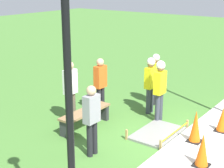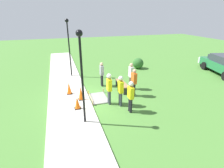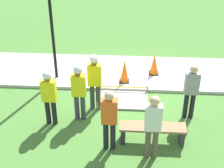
{
  "view_description": "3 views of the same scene",
  "coord_description": "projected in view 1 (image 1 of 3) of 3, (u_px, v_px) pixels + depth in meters",
  "views": [
    {
      "loc": [
        -7.45,
        -3.48,
        4.04
      ],
      "look_at": [
        -0.01,
        2.02,
        1.19
      ],
      "focal_mm": 55.0,
      "sensor_mm": 36.0,
      "label": 1
    },
    {
      "loc": [
        9.55,
        -1.51,
        4.84
      ],
      "look_at": [
        0.51,
        1.31,
        1.02
      ],
      "focal_mm": 28.0,
      "sensor_mm": 36.0,
      "label": 2
    },
    {
      "loc": [
        -0.09,
        9.52,
        6.15
      ],
      "look_at": [
        0.43,
        1.15,
        0.98
      ],
      "focal_mm": 55.0,
      "sensor_mm": 36.0,
      "label": 3
    }
  ],
  "objects": [
    {
      "name": "ground_plane",
      "position": [
        175.0,
        141.0,
        8.89
      ],
      "size": [
        60.0,
        60.0,
        0.0
      ],
      "primitive_type": "plane",
      "color": "#477A33"
    },
    {
      "name": "sidewalk",
      "position": [
        220.0,
        153.0,
        8.2
      ],
      "size": [
        28.0,
        2.39,
        0.1
      ],
      "color": "#BCB7AD",
      "rests_on": "ground_plane"
    },
    {
      "name": "wet_concrete_patch",
      "position": [
        158.0,
        133.0,
        9.29
      ],
      "size": [
        1.58,
        1.06,
        0.28
      ],
      "color": "gray",
      "rests_on": "ground_plane"
    },
    {
      "name": "traffic_cone_near_patch",
      "position": [
        202.0,
        150.0,
        7.44
      ],
      "size": [
        0.34,
        0.34,
        0.77
      ],
      "color": "black",
      "rests_on": "sidewalk"
    },
    {
      "name": "traffic_cone_far_patch",
      "position": [
        195.0,
        127.0,
        8.56
      ],
      "size": [
        0.34,
        0.34,
        0.82
      ],
      "color": "black",
      "rests_on": "sidewalk"
    },
    {
      "name": "traffic_cone_sidewalk_edge",
      "position": [
        223.0,
        119.0,
        9.17
      ],
      "size": [
        0.34,
        0.34,
        0.68
      ],
      "color": "black",
      "rests_on": "sidewalk"
    },
    {
      "name": "park_bench",
      "position": [
        85.0,
        116.0,
        9.61
      ],
      "size": [
        1.74,
        0.44,
        0.52
      ],
      "color": "#2D2D33",
      "rests_on": "ground_plane"
    },
    {
      "name": "worker_supervisor",
      "position": [
        150.0,
        80.0,
        10.48
      ],
      "size": [
        0.4,
        0.26,
        1.78
      ],
      "color": "#383D47",
      "rests_on": "ground_plane"
    },
    {
      "name": "worker_assistant",
      "position": [
        160.0,
        85.0,
        9.87
      ],
      "size": [
        0.4,
        0.26,
        1.83
      ],
      "color": "#383D47",
      "rests_on": "ground_plane"
    },
    {
      "name": "worker_trainee",
      "position": [
        155.0,
        75.0,
        11.25
      ],
      "size": [
        0.4,
        0.25,
        1.72
      ],
      "color": "black",
      "rests_on": "ground_plane"
    },
    {
      "name": "bystander_in_orange_shirt",
      "position": [
        100.0,
        83.0,
        10.47
      ],
      "size": [
        0.4,
        0.23,
        1.76
      ],
      "color": "black",
      "rests_on": "ground_plane"
    },
    {
      "name": "bystander_in_gray_shirt",
      "position": [
        70.0,
        88.0,
        9.79
      ],
      "size": [
        0.4,
        0.24,
        1.83
      ],
      "color": "brown",
      "rests_on": "ground_plane"
    },
    {
      "name": "bystander_in_white_shirt",
      "position": [
        92.0,
        116.0,
        7.94
      ],
      "size": [
        0.4,
        0.23,
        1.73
      ],
      "color": "black",
      "rests_on": "ground_plane"
    },
    {
      "name": "lamppost_far",
      "position": [
        68.0,
        72.0,
        4.21
      ],
      "size": [
        0.28,
        0.28,
        4.42
      ],
      "color": "black",
      "rests_on": "sidewalk"
    }
  ]
}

